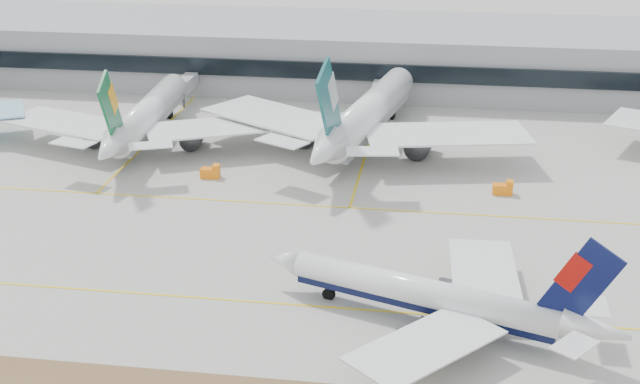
% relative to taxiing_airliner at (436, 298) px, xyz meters
% --- Properties ---
extents(ground, '(3000.00, 3000.00, 0.00)m').
position_rel_taxiing_airliner_xyz_m(ground, '(-26.36, 7.68, -4.04)').
color(ground, '#9C9A92').
rests_on(ground, ground).
extents(taxiing_airliner, '(48.27, 40.94, 16.77)m').
position_rel_taxiing_airliner_xyz_m(taxiing_airliner, '(0.00, 0.00, 0.00)').
color(taxiing_airliner, white).
rests_on(taxiing_airliner, ground).
extents(widebody_eva, '(59.70, 58.41, 21.30)m').
position_rel_taxiing_airliner_xyz_m(widebody_eva, '(-61.21, 65.85, 1.62)').
color(widebody_eva, white).
rests_on(widebody_eva, ground).
extents(widebody_cathay, '(68.33, 67.72, 24.76)m').
position_rel_taxiing_airliner_xyz_m(widebody_cathay, '(-16.05, 70.11, 2.54)').
color(widebody_cathay, white).
rests_on(widebody_cathay, ground).
extents(terminal, '(280.00, 43.10, 15.00)m').
position_rel_taxiing_airliner_xyz_m(terminal, '(-26.36, 122.52, 3.46)').
color(terminal, gray).
rests_on(terminal, ground).
extents(gse_b, '(3.55, 2.00, 2.60)m').
position_rel_taxiing_airliner_xyz_m(gse_b, '(-42.97, 48.47, -2.99)').
color(gse_b, orange).
rests_on(gse_b, ground).
extents(gse_c, '(3.55, 2.00, 2.60)m').
position_rel_taxiing_airliner_xyz_m(gse_c, '(10.83, 48.04, -2.99)').
color(gse_c, orange).
rests_on(gse_c, ground).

